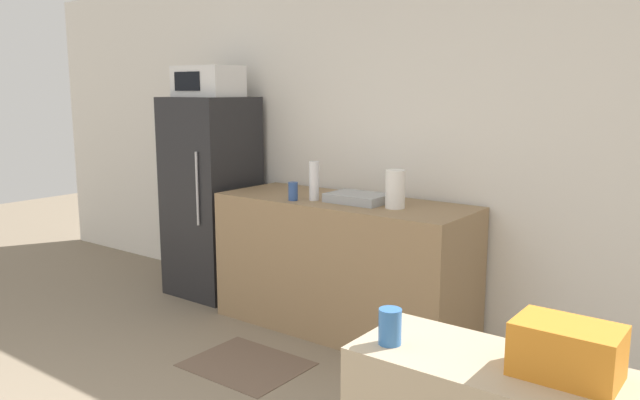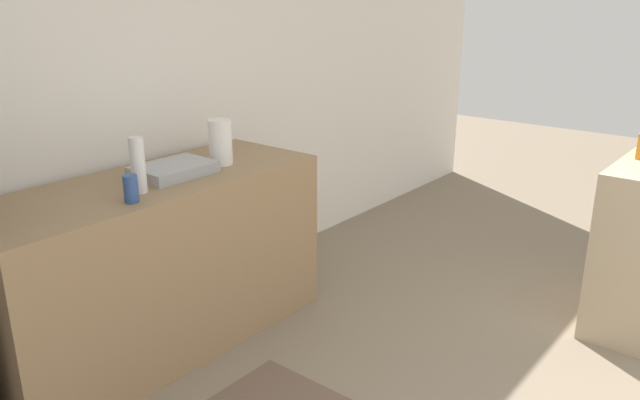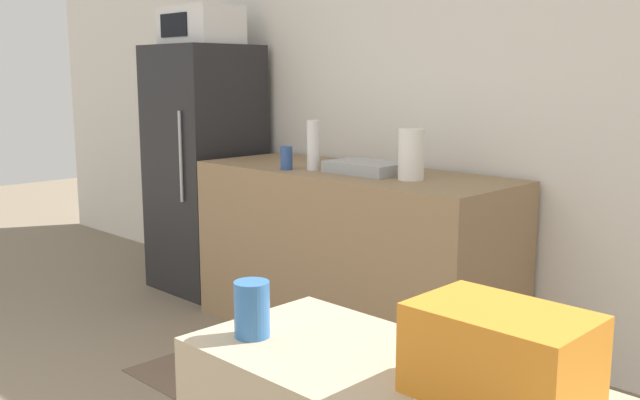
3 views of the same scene
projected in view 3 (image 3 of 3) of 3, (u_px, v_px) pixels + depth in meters
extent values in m
cube|color=white|center=(414.00, 100.00, 3.97)|extent=(8.00, 0.06, 2.60)
cube|color=#232326|center=(205.00, 169.00, 4.78)|extent=(0.63, 0.59, 1.63)
cylinder|color=#B7B7BC|center=(181.00, 157.00, 4.42)|extent=(0.02, 0.02, 0.57)
cube|color=white|center=(201.00, 26.00, 4.62)|extent=(0.52, 0.34, 0.24)
cube|color=black|center=(174.00, 25.00, 4.53)|extent=(0.29, 0.01, 0.15)
cube|color=#937551|center=(350.00, 254.00, 3.91)|extent=(1.84, 0.69, 0.93)
cube|color=#9EA3A8|center=(367.00, 167.00, 3.71)|extent=(0.40, 0.28, 0.06)
cylinder|color=silver|center=(313.00, 145.00, 3.81)|extent=(0.07, 0.07, 0.27)
cylinder|color=#2D4C8C|center=(286.00, 158.00, 3.84)|extent=(0.07, 0.07, 0.13)
cube|color=orange|center=(501.00, 355.00, 1.07)|extent=(0.26, 0.17, 0.14)
cylinder|color=#336BB2|center=(252.00, 309.00, 1.33)|extent=(0.07, 0.07, 0.11)
cylinder|color=white|center=(411.00, 154.00, 3.46)|extent=(0.13, 0.13, 0.25)
cube|color=brown|center=(211.00, 374.00, 3.46)|extent=(0.71, 0.57, 0.01)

